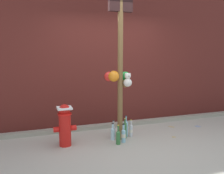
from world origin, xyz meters
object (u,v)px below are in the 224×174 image
(bottle_3, at_px, (124,135))
(memorial_post, at_px, (120,61))
(bottle_0, at_px, (131,130))
(bottle_1, at_px, (126,128))
(bottle_4, at_px, (125,130))
(bottle_2, at_px, (113,130))
(fire_hydrant, at_px, (65,124))
(bottle_5, at_px, (118,137))
(bottle_6, at_px, (113,133))

(bottle_3, bearing_deg, memorial_post, 92.45)
(bottle_0, distance_m, bottle_1, 0.10)
(bottle_0, relative_size, bottle_4, 0.86)
(bottle_1, bearing_deg, bottle_2, 162.43)
(fire_hydrant, distance_m, bottle_0, 1.31)
(fire_hydrant, relative_size, bottle_5, 2.09)
(bottle_6, bearing_deg, memorial_post, -3.08)
(bottle_0, distance_m, bottle_3, 0.35)
(bottle_5, bearing_deg, fire_hydrant, 164.35)
(bottle_0, bearing_deg, bottle_4, -162.99)
(fire_hydrant, xyz_separation_m, bottle_1, (1.19, 0.09, -0.22))
(bottle_2, height_order, bottle_5, bottle_5)
(bottle_5, relative_size, bottle_6, 1.10)
(bottle_0, xyz_separation_m, bottle_3, (-0.25, -0.24, 0.00))
(fire_hydrant, bearing_deg, bottle_3, -10.31)
(bottle_4, distance_m, bottle_5, 0.35)
(memorial_post, xyz_separation_m, bottle_0, (0.26, 0.06, -1.34))
(bottle_2, relative_size, bottle_6, 1.01)
(bottle_3, xyz_separation_m, bottle_5, (-0.13, -0.07, 0.00))
(memorial_post, relative_size, bottle_4, 6.92)
(bottle_5, bearing_deg, bottle_0, 38.26)
(bottle_3, relative_size, bottle_5, 0.98)
(bottle_3, height_order, bottle_4, bottle_4)
(bottle_5, height_order, bottle_6, bottle_5)
(bottle_2, xyz_separation_m, bottle_3, (0.07, -0.35, 0.01))
(memorial_post, distance_m, bottle_4, 1.31)
(bottle_4, height_order, bottle_5, bottle_4)
(bottle_2, distance_m, bottle_4, 0.24)
(bottle_0, xyz_separation_m, bottle_4, (-0.15, -0.05, 0.04))
(bottle_0, xyz_separation_m, bottle_6, (-0.40, -0.05, 0.00))
(bottle_2, bearing_deg, bottle_6, -113.94)
(memorial_post, xyz_separation_m, bottle_4, (0.11, 0.02, -1.30))
(bottle_1, distance_m, bottle_5, 0.45)
(bottle_0, height_order, bottle_1, bottle_1)
(bottle_4, relative_size, bottle_5, 1.10)
(bottle_5, bearing_deg, bottle_1, 49.52)
(bottle_3, xyz_separation_m, bottle_4, (0.10, 0.19, 0.03))
(bottle_1, relative_size, bottle_2, 1.28)
(fire_hydrant, bearing_deg, bottle_6, -0.30)
(bottle_5, bearing_deg, bottle_3, 26.85)
(bottle_0, bearing_deg, bottle_2, 159.85)
(bottle_1, distance_m, bottle_3, 0.33)
(bottle_1, relative_size, bottle_6, 1.30)
(fire_hydrant, bearing_deg, memorial_post, -0.67)
(bottle_2, bearing_deg, bottle_4, -43.51)
(bottle_3, bearing_deg, bottle_1, 59.38)
(bottle_5, bearing_deg, bottle_2, 81.81)
(fire_hydrant, relative_size, bottle_4, 1.90)
(fire_hydrant, height_order, bottle_3, fire_hydrant)
(bottle_2, distance_m, bottle_5, 0.42)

